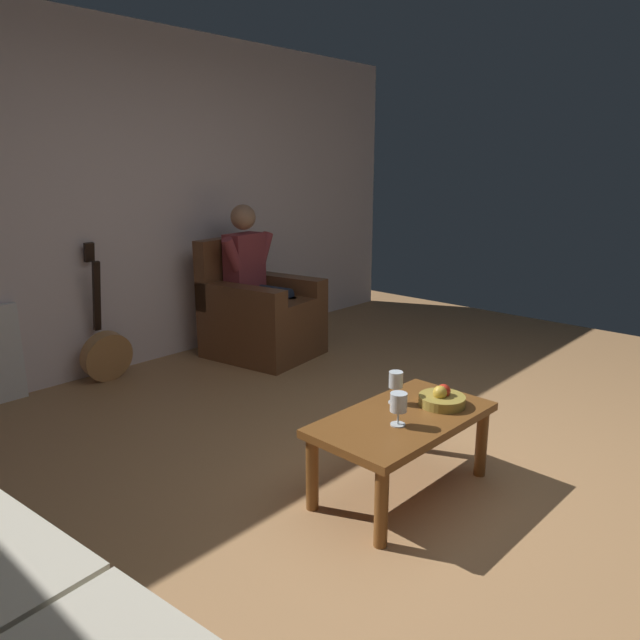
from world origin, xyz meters
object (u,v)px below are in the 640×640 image
coffee_table (402,428)px  wine_glass_far (396,382)px  person_seated (255,276)px  armchair (259,316)px  guitar (106,351)px  wine_glass_near (399,404)px  fruit_bowl (442,399)px

coffee_table → wine_glass_far: 0.24m
coffee_table → person_seated: bearing=-114.8°
armchair → person_seated: 0.34m
guitar → wine_glass_near: guitar is taller
fruit_bowl → guitar: bearing=-80.9°
coffee_table → fruit_bowl: (-0.24, 0.07, 0.10)m
coffee_table → wine_glass_far: size_ratio=5.67×
person_seated → wine_glass_far: (0.91, 2.08, -0.16)m
coffee_table → guitar: bearing=-85.9°
person_seated → fruit_bowl: bearing=62.4°
person_seated → guitar: bearing=-24.7°
coffee_table → fruit_bowl: fruit_bowl is taller
person_seated → wine_glass_far: bearing=57.6°
coffee_table → fruit_bowl: bearing=163.5°
person_seated → coffee_table: 2.45m
armchair → guitar: bearing=-26.0°
coffee_table → wine_glass_far: wine_glass_far is taller
wine_glass_near → wine_glass_far: (-0.21, -0.16, 0.01)m
person_seated → coffee_table: bearing=56.5°
armchair → coffee_table: bearing=56.1°
wine_glass_near → guitar: bearing=-88.3°
guitar → wine_glass_near: (-0.08, 2.59, 0.28)m
guitar → wine_glass_far: guitar is taller
armchair → wine_glass_far: armchair is taller
person_seated → wine_glass_far: 2.28m
guitar → wine_glass_near: size_ratio=6.56×
guitar → wine_glass_near: bearing=91.7°
coffee_table → fruit_bowl: size_ratio=4.07×
armchair → fruit_bowl: 2.37m
armchair → fruit_bowl: (0.78, 2.24, 0.10)m
armchair → wine_glass_near: bearing=54.3°
person_seated → wine_glass_far: person_seated is taller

